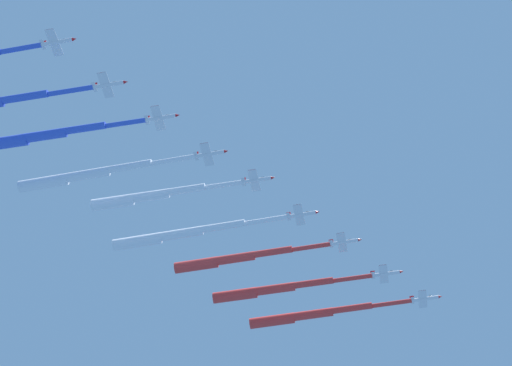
% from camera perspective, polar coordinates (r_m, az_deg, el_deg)
% --- Properties ---
extents(jet_lead, '(62.68, 8.32, 4.07)m').
position_cam_1_polar(jet_lead, '(279.08, 3.65, -8.84)').
color(jet_lead, silver).
extents(jet_port_inner, '(60.77, 8.33, 4.08)m').
position_cam_1_polar(jet_port_inner, '(270.67, 1.12, -7.17)').
color(jet_port_inner, silver).
extents(jet_starboard_inner, '(59.17, 8.30, 4.08)m').
position_cam_1_polar(jet_starboard_inner, '(265.72, -1.55, -5.12)').
color(jet_starboard_inner, silver).
extents(jet_port_mid, '(64.25, 8.33, 4.02)m').
position_cam_1_polar(jet_port_mid, '(260.10, -5.28, -3.46)').
color(jet_port_mid, silver).
extents(jet_starboard_mid, '(56.07, 8.36, 4.03)m').
position_cam_1_polar(jet_starboard_mid, '(255.99, -7.24, -0.89)').
color(jet_starboard_mid, silver).
extents(jet_port_outer, '(62.65, 8.30, 4.08)m').
position_cam_1_polar(jet_port_outer, '(251.03, -11.46, 0.51)').
color(jet_port_outer, silver).
extents(jet_starboard_outer, '(57.80, 8.38, 3.99)m').
position_cam_1_polar(jet_starboard_outer, '(248.79, -14.07, 3.09)').
color(jet_starboard_outer, silver).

